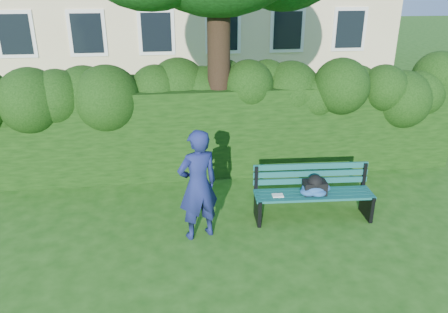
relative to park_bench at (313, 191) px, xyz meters
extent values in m
plane|color=#1E4D11|center=(-1.42, -0.01, -0.50)|extent=(80.00, 80.00, 0.00)
cube|color=white|center=(-7.42, 9.97, 1.50)|extent=(1.30, 0.08, 1.60)
cube|color=black|center=(-7.42, 9.93, 1.50)|extent=(1.05, 0.04, 1.35)
cube|color=white|center=(-5.02, 9.97, 1.50)|extent=(1.30, 0.08, 1.60)
cube|color=black|center=(-5.02, 9.93, 1.50)|extent=(1.05, 0.04, 1.35)
cube|color=white|center=(-2.62, 9.97, 1.50)|extent=(1.30, 0.08, 1.60)
cube|color=black|center=(-2.62, 9.93, 1.50)|extent=(1.05, 0.04, 1.35)
cube|color=white|center=(-0.22, 9.97, 1.50)|extent=(1.30, 0.08, 1.60)
cube|color=black|center=(-0.22, 9.93, 1.50)|extent=(1.05, 0.04, 1.35)
cube|color=white|center=(2.18, 9.97, 1.50)|extent=(1.30, 0.08, 1.60)
cube|color=black|center=(2.18, 9.93, 1.50)|extent=(1.05, 0.04, 1.35)
cube|color=white|center=(4.58, 9.97, 1.50)|extent=(1.30, 0.08, 1.60)
cube|color=black|center=(4.58, 9.93, 1.50)|extent=(1.05, 0.04, 1.35)
cube|color=black|center=(-1.42, 2.19, 0.40)|extent=(10.00, 1.00, 1.80)
cylinder|color=black|center=(-1.33, 2.07, 1.95)|extent=(0.44, 0.44, 4.89)
cube|color=#0F4C49|center=(-0.01, -0.22, -0.05)|extent=(1.98, 0.21, 0.04)
cube|color=#0F4C49|center=(0.00, -0.10, -0.05)|extent=(1.98, 0.21, 0.04)
cube|color=#0F4C49|center=(0.00, 0.02, -0.05)|extent=(1.98, 0.21, 0.04)
cube|color=#0F4C49|center=(0.01, 0.13, -0.05)|extent=(1.98, 0.21, 0.04)
cube|color=#0F4C49|center=(0.02, 0.21, 0.08)|extent=(1.97, 0.15, 0.10)
cube|color=#0F4C49|center=(0.02, 0.23, 0.21)|extent=(1.97, 0.15, 0.10)
cube|color=#0F4C49|center=(0.02, 0.24, 0.34)|extent=(1.97, 0.15, 0.10)
cube|color=black|center=(-0.93, 0.01, -0.28)|extent=(0.09, 0.50, 0.44)
cube|color=black|center=(-0.92, 0.27, 0.15)|extent=(0.06, 0.06, 0.45)
cube|color=black|center=(-0.94, -0.04, -0.06)|extent=(0.08, 0.42, 0.05)
cube|color=black|center=(0.94, -0.10, -0.28)|extent=(0.09, 0.50, 0.44)
cube|color=black|center=(0.95, 0.16, 0.15)|extent=(0.06, 0.06, 0.45)
cube|color=black|center=(0.93, -0.15, -0.06)|extent=(0.08, 0.42, 0.05)
cube|color=white|center=(-0.62, -0.06, -0.02)|extent=(0.19, 0.14, 0.02)
cube|color=black|center=(0.01, -0.05, 0.08)|extent=(0.39, 0.27, 0.22)
imported|color=navy|center=(-1.94, -0.34, 0.39)|extent=(0.75, 0.62, 1.77)
camera|label=1|loc=(-2.33, -6.28, 3.29)|focal=35.00mm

